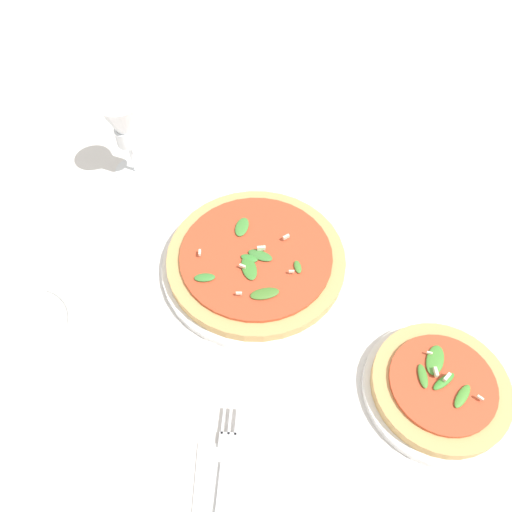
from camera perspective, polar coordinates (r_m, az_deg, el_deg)
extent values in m
plane|color=silver|center=(0.85, 1.38, 0.35)|extent=(6.00, 6.00, 0.00)
cylinder|color=white|center=(0.83, 0.00, -0.98)|extent=(0.31, 0.31, 0.01)
cylinder|color=tan|center=(0.82, 0.00, -0.37)|extent=(0.29, 0.29, 0.02)
cylinder|color=#C64728|center=(0.81, 0.00, 0.13)|extent=(0.25, 0.25, 0.01)
ellipsoid|color=#487C2D|center=(0.76, 1.01, -4.31)|extent=(0.02, 0.05, 0.01)
ellipsoid|color=#3D8536|center=(0.78, -5.89, -2.46)|extent=(0.02, 0.04, 0.01)
ellipsoid|color=#3E8036|center=(0.80, 0.49, 0.08)|extent=(0.04, 0.04, 0.01)
ellipsoid|color=#438B37|center=(0.84, -1.62, 3.35)|extent=(0.05, 0.04, 0.01)
ellipsoid|color=#408531|center=(0.79, -0.79, -1.37)|extent=(0.05, 0.02, 0.01)
ellipsoid|color=#3B8935|center=(0.80, -0.77, -0.24)|extent=(0.03, 0.03, 0.01)
ellipsoid|color=#488533|center=(0.79, 4.79, -1.24)|extent=(0.03, 0.01, 0.01)
cube|color=#EFE5C6|center=(0.80, 0.61, 0.90)|extent=(0.01, 0.01, 0.01)
cube|color=#EFE5C6|center=(0.78, -1.56, -1.18)|extent=(0.01, 0.01, 0.01)
cube|color=#EFE5C6|center=(0.76, -1.96, -4.29)|extent=(0.01, 0.01, 0.00)
cube|color=#EFE5C6|center=(0.78, 4.09, -1.78)|extent=(0.01, 0.01, 0.00)
cube|color=#EFE5C6|center=(0.82, 3.46, 2.19)|extent=(0.01, 0.01, 0.01)
cube|color=#EFE5C6|center=(0.80, -6.42, 0.31)|extent=(0.01, 0.01, 0.01)
cylinder|color=white|center=(0.77, 20.00, -14.27)|extent=(0.21, 0.21, 0.01)
cylinder|color=tan|center=(0.76, 20.32, -13.83)|extent=(0.19, 0.19, 0.02)
cylinder|color=#C64728|center=(0.75, 20.59, -13.47)|extent=(0.15, 0.15, 0.01)
ellipsoid|color=#468D32|center=(0.75, 19.80, -11.12)|extent=(0.05, 0.05, 0.01)
ellipsoid|color=#488E31|center=(0.74, 22.52, -14.58)|extent=(0.03, 0.04, 0.01)
ellipsoid|color=#3B8A2E|center=(0.74, 20.68, -13.26)|extent=(0.02, 0.04, 0.01)
ellipsoid|color=#478932|center=(0.74, 18.54, -12.88)|extent=(0.04, 0.02, 0.01)
cube|color=#EFE5C6|center=(0.74, 19.86, -12.36)|extent=(0.01, 0.01, 0.01)
cube|color=#EFE5C6|center=(0.75, 19.22, -10.42)|extent=(0.01, 0.01, 0.00)
cube|color=#EFE5C6|center=(0.74, 20.98, -12.81)|extent=(0.01, 0.01, 0.01)
cube|color=#EFE5C6|center=(0.75, 24.25, -14.56)|extent=(0.01, 0.01, 0.00)
cylinder|color=white|center=(1.01, -13.59, 9.54)|extent=(0.08, 0.08, 0.00)
cylinder|color=white|center=(0.99, -13.95, 10.88)|extent=(0.01, 0.01, 0.06)
cone|color=white|center=(0.94, -14.88, 14.27)|extent=(0.07, 0.07, 0.09)
cylinder|color=white|center=(0.96, -14.56, 13.09)|extent=(0.04, 0.04, 0.03)
cube|color=white|center=(0.69, -3.81, -25.02)|extent=(0.13, 0.10, 0.01)
cube|color=silver|center=(0.69, -4.14, -27.20)|extent=(0.11, 0.05, 0.00)
cube|color=silver|center=(0.70, -3.24, -20.26)|extent=(0.03, 0.03, 0.00)
cube|color=silver|center=(0.71, -2.24, -18.40)|extent=(0.03, 0.02, 0.00)
cube|color=silver|center=(0.71, -3.00, -18.33)|extent=(0.03, 0.02, 0.00)
cube|color=silver|center=(0.71, -3.76, -18.27)|extent=(0.03, 0.02, 0.00)
cylinder|color=white|center=(0.85, -24.89, -7.57)|extent=(0.15, 0.15, 0.01)
torus|color=white|center=(0.84, -25.08, -7.30)|extent=(0.15, 0.15, 0.01)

